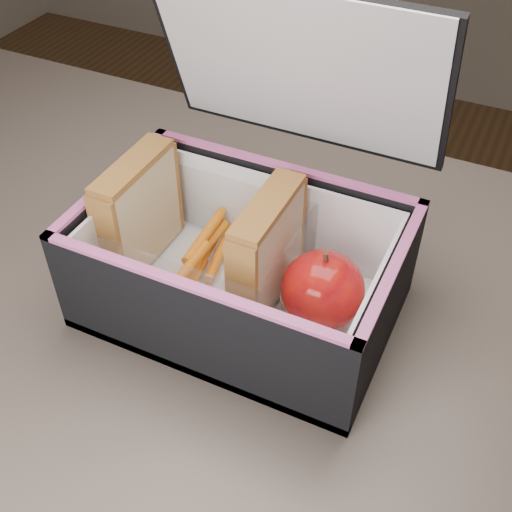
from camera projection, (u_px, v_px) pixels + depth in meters
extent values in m
cube|color=brown|center=(189.00, 332.00, 0.64)|extent=(1.20, 0.80, 0.03)
cube|color=#382D26|center=(53.00, 246.00, 1.30)|extent=(0.05, 0.05, 0.72)
cube|color=black|center=(301.00, 70.00, 0.60)|extent=(0.29, 0.07, 0.18)
cube|color=tan|center=(132.00, 211.00, 0.65)|extent=(0.01, 0.10, 0.11)
cube|color=#D75E5F|center=(140.00, 217.00, 0.65)|extent=(0.01, 0.10, 0.10)
cube|color=tan|center=(147.00, 216.00, 0.64)|extent=(0.01, 0.10, 0.11)
cube|color=brown|center=(132.00, 166.00, 0.60)|extent=(0.03, 0.11, 0.01)
cube|color=tan|center=(259.00, 251.00, 0.60)|extent=(0.01, 0.10, 0.11)
cube|color=#D75E5F|center=(267.00, 258.00, 0.60)|extent=(0.01, 0.10, 0.10)
cube|color=tan|center=(276.00, 257.00, 0.60)|extent=(0.01, 0.10, 0.11)
cube|color=brown|center=(268.00, 205.00, 0.56)|extent=(0.03, 0.11, 0.01)
cylinder|color=orange|center=(188.00, 289.00, 0.63)|extent=(0.02, 0.09, 0.01)
cylinder|color=orange|center=(205.00, 247.00, 0.66)|extent=(0.01, 0.09, 0.01)
cylinder|color=orange|center=(186.00, 271.00, 0.62)|extent=(0.01, 0.09, 0.01)
cylinder|color=orange|center=(220.00, 252.00, 0.67)|extent=(0.03, 0.09, 0.01)
cylinder|color=orange|center=(195.00, 264.00, 0.64)|extent=(0.03, 0.09, 0.01)
cylinder|color=orange|center=(205.00, 236.00, 0.66)|extent=(0.02, 0.09, 0.01)
cylinder|color=orange|center=(198.00, 264.00, 0.66)|extent=(0.02, 0.09, 0.01)
cube|color=white|center=(318.00, 317.00, 0.61)|extent=(0.10, 0.10, 0.01)
ellipsoid|color=maroon|center=(323.00, 290.00, 0.58)|extent=(0.09, 0.09, 0.07)
cylinder|color=#442C18|center=(326.00, 258.00, 0.56)|extent=(0.01, 0.01, 0.01)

